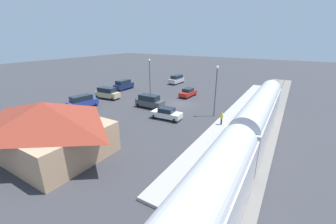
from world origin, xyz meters
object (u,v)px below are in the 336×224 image
Objects in this scene: pedestrian_on_platform at (222,118)px; suv_blue at (82,101)px; sedan_white at (167,113)px; light_pole_lot_center at (150,74)px; suv_tan at (107,93)px; suv_navy at (124,85)px; suv_charcoal at (150,101)px; light_pole_near_platform at (216,85)px; passenger_train at (240,148)px; station_building at (47,127)px; sedan_red at (188,92)px; suv_silver at (177,79)px.

suv_blue is at bearing 10.61° from pedestrian_on_platform.
light_pole_lot_center reaches higher than sedan_white.
pedestrian_on_platform is 23.82m from suv_tan.
pedestrian_on_platform is 17.88m from light_pole_lot_center.
light_pole_lot_center is at bearing 161.64° from suv_navy.
sedan_white is at bearing 137.58° from light_pole_lot_center.
suv_charcoal reaches higher than pedestrian_on_platform.
light_pole_near_platform reaches higher than suv_navy.
suv_blue is at bearing -12.00° from passenger_train.
station_building is at bearing 49.60° from pedestrian_on_platform.
sedan_white is 0.93× the size of suv_navy.
light_pole_near_platform is at bearing 135.71° from sedan_red.
pedestrian_on_platform is 0.34× the size of suv_silver.
suv_tan is 9.26m from light_pole_lot_center.
suv_tan is at bearing -23.55° from passenger_train.
light_pole_lot_center is at bearing -82.53° from station_building.
sedan_white is 0.91× the size of suv_tan.
light_pole_near_platform is (-5.60, -4.81, 3.95)m from sedan_white.
suv_navy is at bearing -63.23° from station_building.
station_building is 28.56m from suv_navy.
sedan_red is (-2.53, -9.86, -0.27)m from suv_charcoal.
sedan_white is (-5.60, -14.39, -1.96)m from station_building.
suv_charcoal is at bearing 177.85° from suv_tan.
suv_silver is (8.33, -10.31, 0.27)m from sedan_red.
suv_charcoal is (-0.25, -17.56, -1.69)m from station_building.
suv_tan and suv_charcoal have the same top height.
light_pole_lot_center is (20.90, -16.54, 1.97)m from passenger_train.
sedan_white is (12.40, -8.77, -1.98)m from passenger_train.
pedestrian_on_platform is 13.29m from suv_charcoal.
sedan_red is at bearing -127.65° from suv_blue.
light_pole_lot_center is (2.90, -22.16, 1.98)m from station_building.
suv_blue is 14.37m from suv_navy.
suv_silver is 0.65× the size of light_pole_lot_center.
passenger_train is 8.01× the size of suv_tan.
suv_navy reaches higher than pedestrian_on_platform.
station_building reaches higher than pedestrian_on_platform.
station_building reaches higher than sedan_red.
sedan_red is at bearing 128.95° from suv_silver.
passenger_train is 5.29× the size of light_pole_near_platform.
station_building is 22.43m from light_pole_lot_center.
sedan_white is 0.89× the size of suv_blue.
sedan_red is at bearing -144.11° from suv_tan.
suv_charcoal is 0.64× the size of light_pole_lot_center.
suv_navy is (3.31, -13.99, 0.00)m from suv_blue.
suv_navy is at bearing -20.25° from pedestrian_on_platform.
suv_charcoal is (-13.09, 7.90, 0.00)m from suv_navy.
station_building is at bearing 59.75° from light_pole_near_platform.
sedan_white is at bearing 115.54° from suv_silver.
sedan_red is at bearing -95.78° from station_building.
suv_tan and suv_blue have the same top height.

